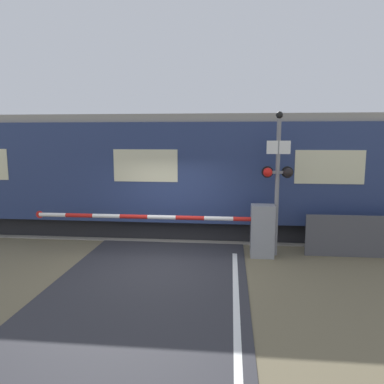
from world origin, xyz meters
name	(u,v)px	position (x,y,z in m)	size (l,w,h in m)	color
ground_plane	(161,265)	(0.00, 0.00, 0.00)	(80.00, 80.00, 0.00)	#6B6047
track_bed	(180,229)	(0.00, 3.51, 0.02)	(36.00, 3.20, 0.13)	gray
train	(156,173)	(-0.78, 3.51, 1.92)	(18.77, 3.16, 3.76)	black
crossing_barrier	(242,228)	(2.00, 0.90, 0.74)	(6.44, 0.44, 1.37)	gray
signal_post	(277,175)	(2.88, 1.08, 2.13)	(0.81, 0.26, 3.74)	gray
roadside_fence	(369,237)	(5.26, 1.12, 0.55)	(3.22, 0.06, 1.10)	#4C4C51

